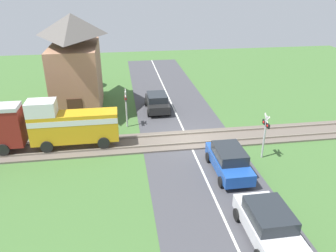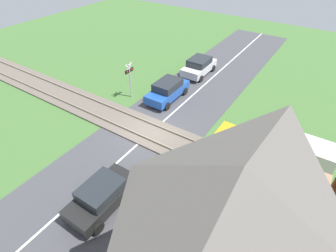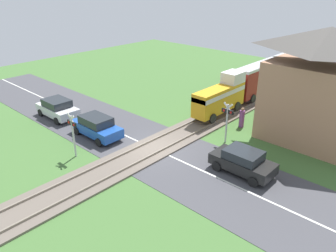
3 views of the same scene
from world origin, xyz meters
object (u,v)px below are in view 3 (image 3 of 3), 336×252
object	(u,v)px
station_building	(319,91)
pedestrian_by_station	(242,118)
car_behind_queue	(57,108)
crossing_signal_west_approach	(73,130)
car_far_side	(243,161)
crossing_signal_east_approach	(227,117)
car_near_crossing	(96,126)
train	(264,77)

from	to	relation	value
station_building	pedestrian_by_station	xyz separation A→B (m)	(-4.91, -0.79, -3.08)
car_behind_queue	station_building	world-z (taller)	station_building
car_behind_queue	crossing_signal_west_approach	distance (m)	7.18
car_far_side	crossing_signal_east_approach	size ratio (longest dim) A/B	1.27
car_near_crossing	station_building	size ratio (longest dim) A/B	0.52
train	crossing_signal_east_approach	world-z (taller)	train
car_near_crossing	car_behind_queue	distance (m)	5.26
crossing_signal_west_approach	car_far_side	bearing A→B (deg)	32.02
car_behind_queue	train	bearing A→B (deg)	59.48
crossing_signal_west_approach	station_building	bearing A→B (deg)	49.23
car_behind_queue	crossing_signal_east_approach	distance (m)	13.71
car_behind_queue	station_building	size ratio (longest dim) A/B	0.50
train	car_far_side	bearing A→B (deg)	-66.27
car_near_crossing	crossing_signal_east_approach	distance (m)	9.17
crossing_signal_east_approach	station_building	size ratio (longest dim) A/B	0.37
car_near_crossing	pedestrian_by_station	distance (m)	10.82
pedestrian_by_station	train	bearing A→B (deg)	107.38
train	car_behind_queue	bearing A→B (deg)	-120.52
car_behind_queue	car_near_crossing	bearing A→B (deg)	0.00
crossing_signal_east_approach	station_building	bearing A→B (deg)	40.87
car_behind_queue	crossing_signal_east_approach	xyz separation A→B (m)	(12.51, 5.51, 1.08)
train	pedestrian_by_station	bearing A→B (deg)	-72.62
car_far_side	car_behind_queue	world-z (taller)	car_behind_queue
crossing_signal_east_approach	pedestrian_by_station	size ratio (longest dim) A/B	1.86
train	crossing_signal_east_approach	bearing A→B (deg)	-74.53
car_near_crossing	car_far_side	distance (m)	10.54
pedestrian_by_station	car_behind_queue	bearing A→B (deg)	-144.62
train	car_behind_queue	size ratio (longest dim) A/B	5.08
car_near_crossing	crossing_signal_east_approach	world-z (taller)	crossing_signal_east_approach
car_behind_queue	pedestrian_by_station	size ratio (longest dim) A/B	2.49
train	crossing_signal_east_approach	distance (m)	11.09
car_near_crossing	crossing_signal_west_approach	bearing A→B (deg)	-63.26
car_far_side	crossing_signal_east_approach	world-z (taller)	crossing_signal_east_approach
crossing_signal_west_approach	pedestrian_by_station	xyz separation A→B (m)	(5.37, 11.13, -1.16)
car_near_crossing	pedestrian_by_station	size ratio (longest dim) A/B	2.61
crossing_signal_east_approach	pedestrian_by_station	bearing A→B (deg)	100.38
pedestrian_by_station	station_building	bearing A→B (deg)	9.17
car_far_side	crossing_signal_east_approach	bearing A→B (deg)	137.73
car_far_side	train	bearing A→B (deg)	113.73
train	car_far_side	world-z (taller)	train
car_far_side	car_behind_queue	size ratio (longest dim) A/B	0.95
car_far_side	crossing_signal_west_approach	xyz separation A→B (m)	(-8.81, -5.51, 1.11)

